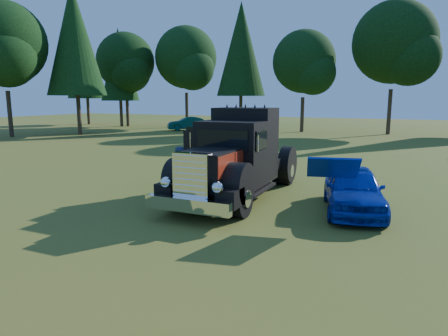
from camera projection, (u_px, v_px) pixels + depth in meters
ground at (203, 211)px, 11.89m from camera, size 120.00×120.00×0.00m
treeline at (367, 46)px, 34.73m from camera, size 74.80×24.04×13.84m
diamond_t_truck at (235, 160)px, 13.37m from camera, size 3.36×7.16×3.00m
hotrod_coupe at (353, 189)px, 11.79m from camera, size 2.42×4.37×1.89m
spectator_near at (182, 174)px, 12.95m from camera, size 0.57×0.74×1.80m
spectator_far at (203, 164)px, 14.73m from camera, size 1.09×1.15×1.88m
distant_teal_car at (188, 124)px, 41.64m from camera, size 4.26×3.81×1.40m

